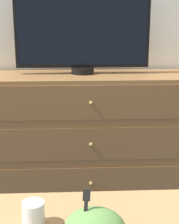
# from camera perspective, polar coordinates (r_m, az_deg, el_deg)

# --- Properties ---
(ground_plane) EXTENTS (12.00, 12.00, 0.00)m
(ground_plane) POSITION_cam_1_polar(r_m,az_deg,el_deg) (2.76, -2.07, -9.47)
(ground_plane) COLOR #383D47
(dresser) EXTENTS (1.53, 0.49, 0.80)m
(dresser) POSITION_cam_1_polar(r_m,az_deg,el_deg) (2.37, -0.06, -3.36)
(dresser) COLOR olive
(dresser) RESTS_ON ground_plane
(tv) EXTENTS (0.88, 0.15, 0.57)m
(tv) POSITION_cam_1_polar(r_m,az_deg,el_deg) (2.29, -1.19, 13.69)
(tv) COLOR black
(tv) RESTS_ON dresser
(drink_cup) EXTENTS (0.08, 0.08, 0.09)m
(drink_cup) POSITION_cam_1_polar(r_m,az_deg,el_deg) (1.25, -9.28, -16.58)
(drink_cup) COLOR beige
(drink_cup) RESTS_ON coffee_table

